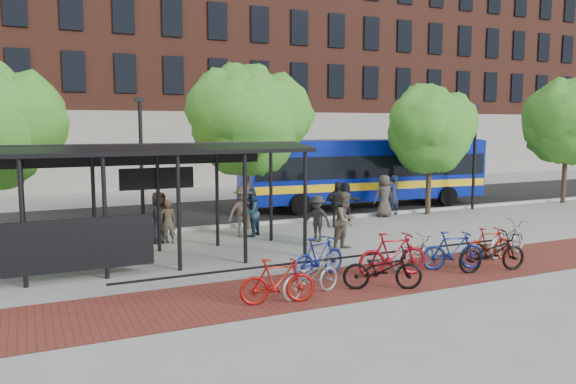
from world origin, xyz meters
name	(u,v)px	position (x,y,z in m)	size (l,w,h in m)	color
ground	(355,238)	(0.00, 0.00, 0.00)	(160.00, 160.00, 0.00)	#9E9E99
asphalt_street	(270,208)	(0.00, 8.00, 0.01)	(160.00, 8.00, 0.01)	black
curb	(306,220)	(0.00, 4.00, 0.06)	(160.00, 0.25, 0.12)	#B7B7B2
brick_strip	(389,277)	(-2.00, -5.00, 0.00)	(24.00, 3.00, 0.01)	maroon
bike_rack_rail	(332,275)	(-3.30, -4.10, 0.00)	(12.00, 0.05, 0.95)	black
building_brick	(294,54)	(10.00, 26.00, 10.00)	(55.00, 14.00, 20.00)	brown
bus_shelter	(128,164)	(-8.13, -0.48, 3.00)	(10.60, 3.07, 3.60)	black
tree_b	(248,116)	(-2.90, 3.35, 4.46)	(5.15, 4.20, 6.47)	#382619
tree_c	(431,127)	(6.09, 3.35, 4.05)	(4.66, 3.80, 5.92)	#382619
tree_d	(568,118)	(15.10, 3.35, 4.47)	(5.39, 4.40, 6.55)	#382619
lamp_post_left	(141,163)	(-7.00, 3.60, 2.75)	(0.35, 0.20, 5.12)	black
lamp_post_right	(475,153)	(9.00, 3.60, 2.75)	(0.35, 0.20, 5.12)	black
bus	(365,169)	(4.55, 6.47, 1.95)	(12.74, 3.79, 3.39)	#081893
bike_1	(278,281)	(-5.69, -5.79, 0.54)	(0.51, 1.80, 1.08)	#9E140E
bike_2	(311,277)	(-4.73, -5.57, 0.48)	(0.64, 1.84, 0.97)	#98989A
bike_3	(319,257)	(-3.74, -4.15, 0.56)	(0.53, 1.87, 1.13)	navy
bike_4	(383,269)	(-2.83, -5.85, 0.53)	(0.70, 2.01, 1.06)	black
bike_5	(393,254)	(-1.86, -4.94, 0.61)	(0.58, 2.04, 1.23)	maroon
bike_6	(413,252)	(-0.81, -4.48, 0.47)	(0.63, 1.80, 0.95)	#969799
bike_7	(453,250)	(0.12, -5.09, 0.56)	(0.53, 1.87, 1.12)	navy
bike_8	(492,252)	(0.96, -5.72, 0.56)	(0.74, 2.12, 1.11)	black
bike_9	(489,244)	(1.91, -4.66, 0.51)	(0.48, 1.69, 1.02)	maroon
bike_10	(507,239)	(2.82, -4.49, 0.56)	(0.75, 2.14, 1.12)	#A3A4A6
pedestrian_0	(159,217)	(-6.71, 2.14, 0.91)	(0.89, 0.58, 1.83)	black
pedestrian_1	(168,222)	(-6.47, 1.89, 0.78)	(0.57, 0.37, 1.55)	#433D35
pedestrian_2	(251,213)	(-3.37, 1.92, 0.89)	(0.86, 0.67, 1.78)	#20384C
pedestrian_3	(243,211)	(-3.66, 1.93, 0.95)	(1.23, 0.71, 1.90)	brown
pedestrian_4	(337,204)	(0.52, 2.23, 0.93)	(1.09, 0.45, 1.86)	black
pedestrian_5	(345,203)	(1.26, 2.89, 0.87)	(1.62, 0.52, 1.74)	black
pedestrian_6	(384,196)	(3.68, 3.51, 0.96)	(0.93, 0.61, 1.91)	#403933
pedestrian_7	(393,195)	(4.39, 3.80, 0.92)	(0.67, 0.44, 1.85)	#1D2544
pedestrian_8	(345,221)	(-1.33, -1.50, 0.97)	(0.95, 0.74, 1.95)	brown
pedestrian_9	(317,219)	(-1.57, 0.03, 0.83)	(1.07, 0.61, 1.65)	#272727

